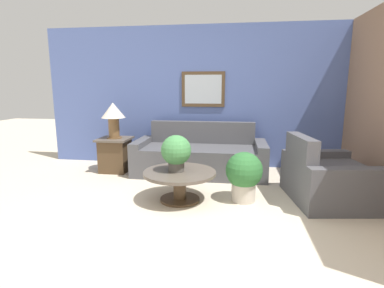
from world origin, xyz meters
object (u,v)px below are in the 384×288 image
coffee_table (180,179)px  potted_plant_floor (244,174)px  armchair (327,179)px  side_table (115,154)px  table_lamp (113,115)px  couch_main (200,157)px  potted_plant_on_table (176,152)px

coffee_table → potted_plant_floor: potted_plant_floor is taller
armchair → side_table: size_ratio=2.11×
table_lamp → potted_plant_floor: (2.24, -1.11, -0.65)m
armchair → coffee_table: 1.95m
armchair → table_lamp: (-3.33, 0.95, 0.73)m
side_table → potted_plant_floor: (2.24, -1.11, 0.06)m
potted_plant_floor → couch_main: bearing=121.3°
coffee_table → potted_plant_floor: size_ratio=1.45×
potted_plant_floor → side_table: bearing=153.6°
table_lamp → potted_plant_floor: 2.59m
coffee_table → couch_main: bearing=84.9°
coffee_table → potted_plant_on_table: 0.37m
coffee_table → table_lamp: 2.00m
couch_main → armchair: (1.81, -1.02, -0.00)m
coffee_table → side_table: size_ratio=1.60×
armchair → potted_plant_floor: (-1.09, -0.17, 0.08)m
armchair → potted_plant_floor: armchair is taller
couch_main → potted_plant_floor: bearing=-58.7°
coffee_table → table_lamp: bearing=138.8°
couch_main → potted_plant_on_table: 1.36m
coffee_table → side_table: 1.86m
table_lamp → potted_plant_on_table: (1.35, -1.22, -0.35)m
potted_plant_floor → armchair: bearing=8.8°
couch_main → armchair: size_ratio=1.77×
coffee_table → potted_plant_on_table: potted_plant_on_table is taller
armchair → coffee_table: bearing=90.0°
coffee_table → potted_plant_floor: 0.85m
coffee_table → table_lamp: (-1.40, 1.23, 0.72)m
couch_main → potted_plant_floor: couch_main is taller
table_lamp → coffee_table: bearing=-41.2°
armchair → potted_plant_on_table: 2.03m
couch_main → side_table: 1.52m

